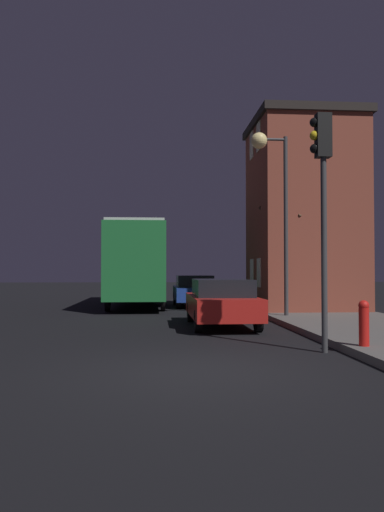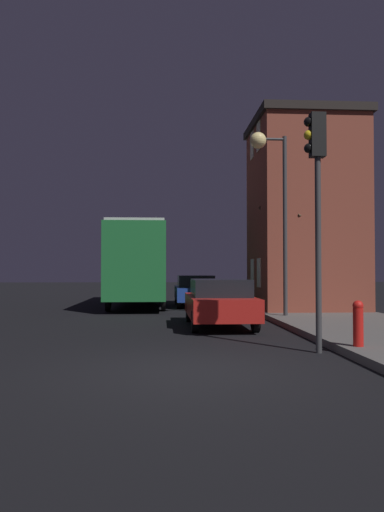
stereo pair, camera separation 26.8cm
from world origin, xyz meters
name	(u,v)px [view 2 (the right image)]	position (x,y,z in m)	size (l,w,h in m)	color
ground_plane	(189,370)	(0.00, 0.00, 0.00)	(120.00, 120.00, 0.00)	black
brick_building	(304,213)	(5.20, 11.00, 3.94)	(4.11, 4.43, 7.51)	brown
streetlamp	(269,175)	(3.13, 7.95, 4.85)	(1.24, 0.55, 6.10)	#38383A
traffic_light	(316,182)	(2.68, 1.51, 3.46)	(0.43, 0.24, 4.86)	#38383A
bare_tree	(287,260)	(4.13, 9.59, 2.04)	(1.35, 1.94, 3.95)	#473323
bus	(139,259)	(-1.48, 15.17, 2.17)	(2.43, 9.83, 3.66)	#1E6B33
car_near_lane	(219,302)	(1.25, 6.28, 0.74)	(1.81, 4.39, 1.40)	#B21E19
car_mid_lane	(195,290)	(1.11, 14.45, 0.74)	(1.79, 4.17, 1.42)	navy
fire_hydrant	(358,322)	(3.42, 1.26, 0.64)	(0.21, 0.21, 0.91)	red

